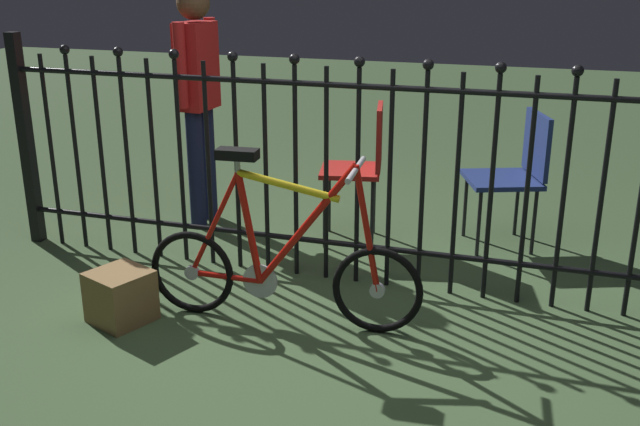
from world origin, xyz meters
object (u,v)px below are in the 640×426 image
object	(u,v)px
chair_navy	(516,168)
person_visitor	(198,87)
chair_red	(363,160)
display_crate	(121,296)
bicycle	(281,264)

from	to	relation	value
chair_navy	person_visitor	xyz separation A→B (m)	(-2.07, -0.18, 0.43)
chair_red	display_crate	world-z (taller)	chair_red
chair_red	person_visitor	world-z (taller)	person_visitor
chair_red	chair_navy	xyz separation A→B (m)	(0.93, 0.21, -0.03)
chair_navy	display_crate	xyz separation A→B (m)	(-1.80, -1.68, -0.38)
bicycle	person_visitor	size ratio (longest dim) A/B	0.88
chair_red	chair_navy	distance (m)	0.95
bicycle	chair_navy	size ratio (longest dim) A/B	1.64
bicycle	display_crate	distance (m)	0.83
chair_navy	display_crate	bearing A→B (deg)	-137.13
bicycle	person_visitor	bearing A→B (deg)	129.69
person_visitor	display_crate	bearing A→B (deg)	-79.84
bicycle	person_visitor	distance (m)	1.75
chair_navy	bicycle	bearing A→B (deg)	-125.41
person_visitor	display_crate	distance (m)	1.72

